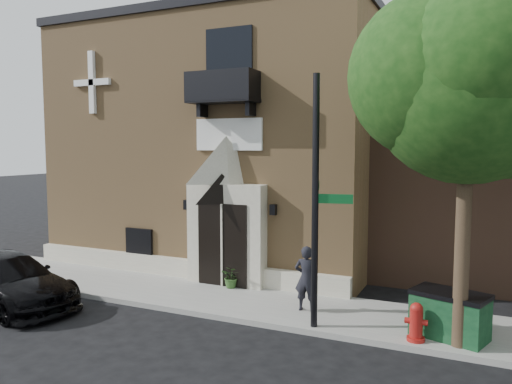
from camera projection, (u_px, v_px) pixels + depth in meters
ground at (211, 319)px, 13.08m from camera, size 120.00×120.00×0.00m
sidewalk at (269, 305)px, 14.01m from camera, size 42.00×3.00×0.15m
church at (243, 144)px, 21.09m from camera, size 12.20×11.01×9.30m
street_tree_left at (470, 82)px, 10.34m from camera, size 4.97×4.38×7.77m
black_sedan at (7, 280)px, 14.14m from camera, size 5.35×2.97×1.47m
street_sign at (316, 202)px, 11.90m from camera, size 1.08×0.95×6.08m
fire_hydrant at (416, 322)px, 11.22m from camera, size 0.50×0.40×0.88m
dumpster at (450, 314)px, 11.41m from camera, size 1.85×1.40×1.07m
planter at (232, 277)px, 15.44m from camera, size 0.68×0.61×0.69m
pedestrian_near at (306, 278)px, 13.26m from camera, size 0.66×0.46×1.75m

